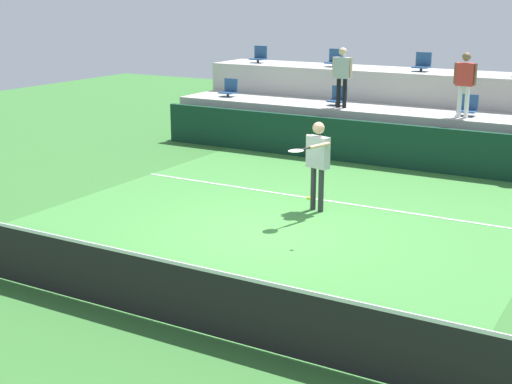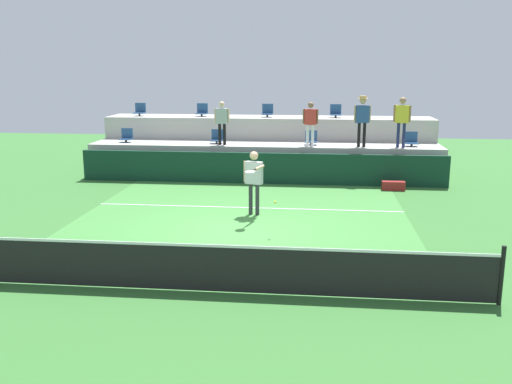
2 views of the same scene
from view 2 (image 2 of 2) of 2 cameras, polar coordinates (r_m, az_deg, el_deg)
ground_plane at (r=14.34m, az=-1.96°, el=-3.93°), size 40.00×40.00×0.00m
court_inner_paint at (r=15.29m, az=-1.43°, el=-2.87°), size 9.00×10.00×0.01m
court_service_line at (r=16.64m, az=-0.79°, el=-1.59°), size 9.00×0.06×0.00m
tennis_net at (r=10.44m, az=-5.13°, el=-7.47°), size 10.48×0.08×1.07m
sponsor_backboard at (r=20.02m, az=0.47°, el=2.42°), size 13.00×0.16×1.10m
seating_tier_lower at (r=21.29m, az=0.82°, el=3.22°), size 13.00×1.80×1.25m
seating_tier_upper at (r=23.00m, az=1.25°, el=4.99°), size 13.00×1.80×2.10m
stadium_chair_lower_far_left at (r=22.23m, az=-12.93°, el=5.49°), size 0.44×0.40×0.52m
stadium_chair_lower_left at (r=21.34m, az=-3.96°, el=5.50°), size 0.44×0.40×0.52m
stadium_chair_lower_right at (r=21.01m, az=5.58°, el=5.36°), size 0.44×0.40×0.52m
stadium_chair_lower_far_right at (r=21.28m, az=15.41°, el=5.06°), size 0.44×0.40×0.52m
stadium_chair_upper_far_left at (r=23.85m, az=-11.63°, el=8.06°), size 0.44×0.40×0.52m
stadium_chair_upper_left at (r=23.19m, az=-5.47°, el=8.14°), size 0.44×0.40×0.52m
stadium_chair_upper_center at (r=22.80m, az=1.17°, el=8.12°), size 0.44×0.40×0.52m
stadium_chair_upper_right at (r=22.72m, az=8.04°, el=7.98°), size 0.44×0.40×0.52m
stadium_chair_upper_far_right at (r=22.95m, az=14.68°, el=7.75°), size 0.44×0.40×0.52m
tennis_player at (r=15.60m, az=-0.23°, el=1.62°), size 0.60×1.32×1.80m
spectator_in_white at (r=20.84m, az=-3.46°, el=7.35°), size 0.56×0.21×1.59m
spectator_leaning_on_rail at (r=20.55m, az=5.51°, el=7.24°), size 0.56×0.22×1.58m
spectator_with_hat at (r=20.59m, az=10.68°, el=7.60°), size 0.61×0.49×1.81m
spectator_in_grey at (r=20.75m, az=14.51°, el=7.34°), size 0.62×0.28×1.78m
tennis_ball at (r=13.75m, az=1.95°, el=-1.03°), size 0.07×0.07×0.07m
equipment_bag at (r=19.54m, az=13.69°, el=0.61°), size 0.76×0.28×0.30m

